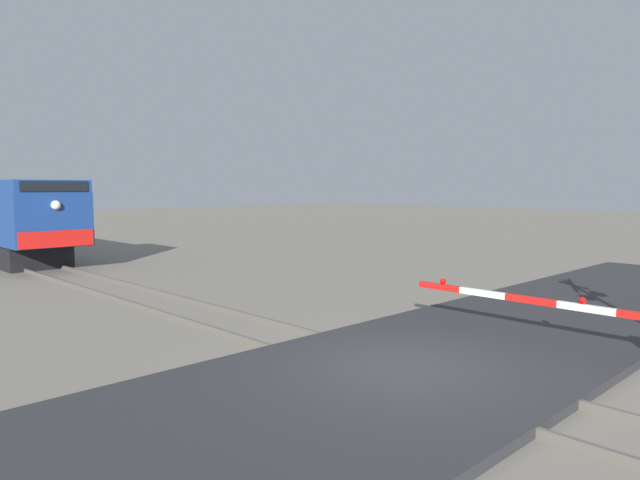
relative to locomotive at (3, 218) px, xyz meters
name	(u,v)px	position (x,y,z in m)	size (l,w,h in m)	color
ground_plane	(403,377)	(0.00, -23.60, -1.93)	(160.00, 160.00, 0.00)	gray
rail_track_left	(378,382)	(-0.72, -23.60, -1.86)	(0.08, 80.00, 0.15)	#59544C
rail_track_right	(427,364)	(0.72, -23.60, -1.86)	(0.08, 80.00, 0.15)	#59544C
road_surface	(403,372)	(0.00, -23.60, -1.85)	(36.00, 5.63, 0.17)	#2D2D30
locomotive	(3,218)	(0.00, 0.00, 0.00)	(2.95, 14.36, 3.67)	black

